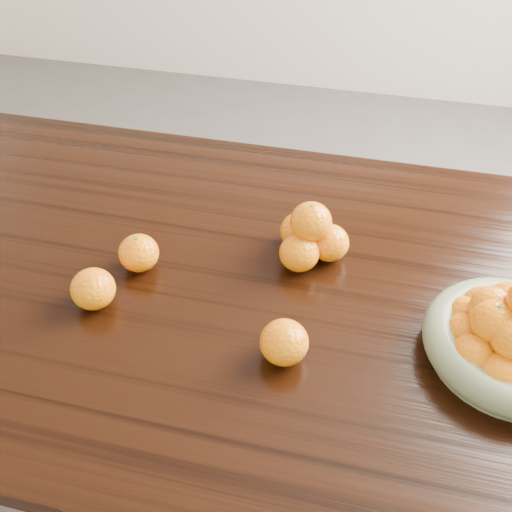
# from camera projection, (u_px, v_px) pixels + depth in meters

# --- Properties ---
(ground) EXTENTS (5.00, 5.00, 0.00)m
(ground) POSITION_uv_depth(u_px,v_px,m) (271.00, 476.00, 1.60)
(ground) COLOR #4C4A48
(ground) RESTS_ON ground
(dining_table) EXTENTS (2.00, 1.00, 0.75)m
(dining_table) POSITION_uv_depth(u_px,v_px,m) (277.00, 315.00, 1.16)
(dining_table) COLOR black
(dining_table) RESTS_ON ground
(orange_pyramid) EXTENTS (0.14, 0.15, 0.13)m
(orange_pyramid) POSITION_uv_depth(u_px,v_px,m) (310.00, 237.00, 1.13)
(orange_pyramid) COLOR orange
(orange_pyramid) RESTS_ON dining_table
(loose_orange_0) EXTENTS (0.08, 0.08, 0.07)m
(loose_orange_0) POSITION_uv_depth(u_px,v_px,m) (139.00, 253.00, 1.11)
(loose_orange_0) COLOR orange
(loose_orange_0) RESTS_ON dining_table
(loose_orange_1) EXTENTS (0.08, 0.08, 0.08)m
(loose_orange_1) POSITION_uv_depth(u_px,v_px,m) (93.00, 289.00, 1.04)
(loose_orange_1) COLOR orange
(loose_orange_1) RESTS_ON dining_table
(loose_orange_2) EXTENTS (0.08, 0.08, 0.08)m
(loose_orange_2) POSITION_uv_depth(u_px,v_px,m) (284.00, 342.00, 0.94)
(loose_orange_2) COLOR orange
(loose_orange_2) RESTS_ON dining_table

